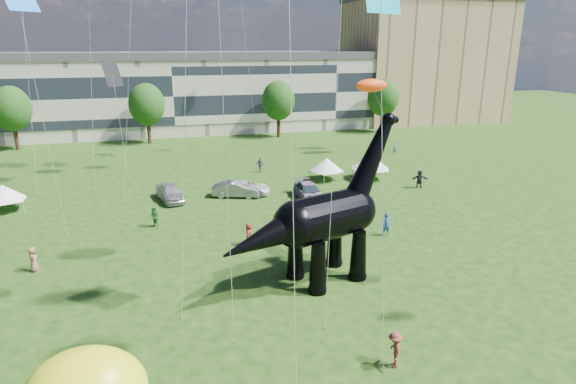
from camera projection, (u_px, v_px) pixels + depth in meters
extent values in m
plane|color=#16330C|center=(368.00, 316.00, 26.52)|extent=(220.00, 220.00, 0.00)
cube|color=beige|center=(172.00, 96.00, 79.99)|extent=(78.00, 11.00, 12.00)
cube|color=tan|center=(424.00, 62.00, 93.11)|extent=(28.00, 18.00, 22.00)
cylinder|color=#382314|center=(16.00, 139.00, 67.56)|extent=(0.56, 0.56, 3.20)
ellipsoid|color=#14380F|center=(11.00, 105.00, 66.16)|extent=(5.20, 5.20, 6.24)
cylinder|color=#382314|center=(149.00, 133.00, 72.00)|extent=(0.56, 0.56, 3.20)
ellipsoid|color=#14380F|center=(146.00, 101.00, 70.60)|extent=(5.20, 5.20, 6.24)
cylinder|color=#382314|center=(279.00, 127.00, 76.93)|extent=(0.56, 0.56, 3.20)
ellipsoid|color=#14380F|center=(278.00, 97.00, 75.53)|extent=(5.20, 5.20, 6.24)
cylinder|color=#382314|center=(382.00, 122.00, 81.37)|extent=(0.56, 0.56, 3.20)
ellipsoid|color=#14380F|center=(383.00, 94.00, 79.97)|extent=(5.20, 5.20, 6.24)
cone|color=black|center=(318.00, 268.00, 28.65)|extent=(1.42, 1.42, 3.22)
sphere|color=black|center=(318.00, 289.00, 29.07)|extent=(1.18, 1.18, 1.18)
cone|color=black|center=(295.00, 254.00, 30.52)|extent=(1.42, 1.42, 3.22)
sphere|color=black|center=(295.00, 274.00, 30.94)|extent=(1.18, 1.18, 1.18)
cone|color=black|center=(358.00, 255.00, 30.38)|extent=(1.42, 1.42, 3.22)
sphere|color=black|center=(357.00, 275.00, 30.80)|extent=(1.18, 1.18, 1.18)
cone|color=black|center=(335.00, 243.00, 32.25)|extent=(1.42, 1.42, 3.22)
sphere|color=black|center=(334.00, 262.00, 32.67)|extent=(1.18, 1.18, 1.18)
cylinder|color=black|center=(326.00, 217.00, 29.63)|extent=(5.21, 4.22, 2.90)
sphere|color=black|center=(297.00, 224.00, 28.42)|extent=(2.90, 2.90, 2.90)
sphere|color=black|center=(354.00, 210.00, 30.84)|extent=(2.79, 2.79, 2.79)
cone|color=black|center=(371.00, 160.00, 30.63)|extent=(4.35, 2.85, 5.68)
sphere|color=black|center=(388.00, 120.00, 30.60)|extent=(0.90, 0.90, 0.90)
cylinder|color=black|center=(392.00, 120.00, 30.79)|extent=(0.87, 0.69, 0.47)
cone|color=black|center=(265.00, 238.00, 27.34)|extent=(6.10, 4.00, 3.15)
imported|color=silver|center=(170.00, 192.00, 45.80)|extent=(2.99, 5.14, 1.64)
imported|color=gray|center=(236.00, 189.00, 46.99)|extent=(4.91, 3.01, 1.53)
imported|color=silver|center=(246.00, 188.00, 47.61)|extent=(5.41, 3.70, 1.37)
imported|color=#595960|center=(309.00, 192.00, 46.29)|extent=(2.18, 5.24, 1.51)
cube|color=white|center=(326.00, 171.00, 52.82)|extent=(3.49, 3.49, 0.11)
cone|color=white|center=(326.00, 164.00, 52.60)|extent=(4.42, 4.42, 1.38)
cylinder|color=#999999|center=(324.00, 180.00, 51.27)|extent=(0.06, 0.06, 1.01)
cylinder|color=#999999|center=(343.00, 176.00, 52.61)|extent=(0.06, 0.06, 1.01)
cylinder|color=#999999|center=(310.00, 174.00, 53.33)|extent=(0.06, 0.06, 1.01)
cylinder|color=#999999|center=(328.00, 171.00, 54.68)|extent=(0.06, 0.06, 1.01)
cube|color=white|center=(370.00, 169.00, 53.07)|extent=(3.38, 3.38, 0.13)
cone|color=white|center=(371.00, 161.00, 52.81)|extent=(4.29, 4.29, 1.59)
cylinder|color=#999999|center=(362.00, 178.00, 51.57)|extent=(0.06, 0.06, 1.17)
cylinder|color=#999999|center=(388.00, 177.00, 52.12)|extent=(0.06, 0.06, 1.17)
cylinder|color=#999999|center=(353.00, 171.00, 54.35)|extent=(0.06, 0.06, 1.17)
cylinder|color=#999999|center=(378.00, 170.00, 54.90)|extent=(0.06, 0.06, 1.17)
cube|color=white|center=(4.00, 200.00, 42.90)|extent=(3.56, 3.56, 0.11)
cone|color=white|center=(3.00, 192.00, 42.68)|extent=(4.51, 4.51, 1.39)
cylinder|color=#999999|center=(24.00, 207.00, 42.73)|extent=(0.06, 0.06, 1.02)
cylinder|color=#999999|center=(20.00, 199.00, 44.77)|extent=(0.06, 0.06, 1.02)
imported|color=black|center=(420.00, 179.00, 49.85)|extent=(1.83, 0.91, 1.89)
imported|color=#2E702C|center=(154.00, 217.00, 39.13)|extent=(1.04, 1.07, 1.74)
imported|color=maroon|center=(249.00, 234.00, 35.60)|extent=(0.88, 1.03, 1.78)
imported|color=#317B71|center=(394.00, 147.00, 65.48)|extent=(0.74, 0.69, 1.69)
imported|color=#59387F|center=(260.00, 165.00, 56.04)|extent=(1.06, 0.81, 1.67)
imported|color=#9F664F|center=(33.00, 259.00, 31.57)|extent=(0.80, 0.96, 1.68)
imported|color=#2B4F9F|center=(387.00, 224.00, 37.42)|extent=(0.69, 0.47, 1.85)
imported|color=olive|center=(363.00, 194.00, 45.13)|extent=(1.22, 1.27, 1.73)
imported|color=brown|center=(395.00, 350.00, 22.15)|extent=(0.97, 1.30, 1.79)
plane|color=black|center=(112.00, 74.00, 53.28)|extent=(2.78, 2.48, 2.60)
ellipsoid|color=#EB410C|center=(371.00, 85.00, 63.79)|extent=(4.05, 4.84, 1.74)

